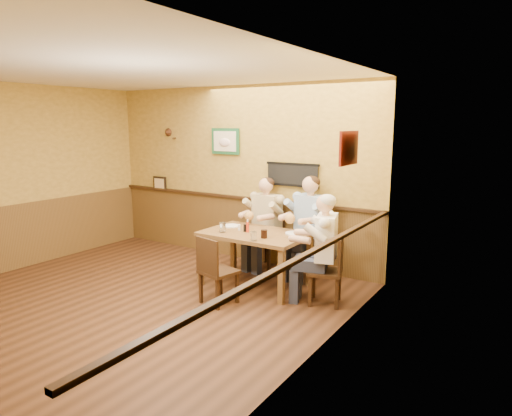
{
  "coord_description": "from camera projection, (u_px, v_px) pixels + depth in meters",
  "views": [
    {
      "loc": [
        4.25,
        -3.56,
        2.21
      ],
      "look_at": [
        1.04,
        1.45,
        1.1
      ],
      "focal_mm": 32.0,
      "sensor_mm": 36.0,
      "label": 1
    }
  ],
  "objects": [
    {
      "name": "room",
      "position": [
        133.0,
        168.0,
        5.36
      ],
      "size": [
        5.02,
        5.03,
        2.81
      ],
      "color": "#351E10",
      "rests_on": "ground"
    },
    {
      "name": "dining_table",
      "position": [
        255.0,
        239.0,
        6.2
      ],
      "size": [
        1.4,
        0.9,
        0.75
      ],
      "color": "brown",
      "rests_on": "ground"
    },
    {
      "name": "chair_back_left",
      "position": [
        267.0,
        239.0,
        7.05
      ],
      "size": [
        0.45,
        0.45,
        0.88
      ],
      "primitive_type": null,
      "rotation": [
        0.0,
        0.0,
        -0.11
      ],
      "color": "#382312",
      "rests_on": "ground"
    },
    {
      "name": "chair_back_right",
      "position": [
        310.0,
        246.0,
        6.6
      ],
      "size": [
        0.52,
        0.52,
        0.93
      ],
      "primitive_type": null,
      "rotation": [
        0.0,
        0.0,
        -0.24
      ],
      "color": "#382312",
      "rests_on": "ground"
    },
    {
      "name": "chair_right_end",
      "position": [
        325.0,
        270.0,
        5.61
      ],
      "size": [
        0.5,
        0.5,
        0.86
      ],
      "primitive_type": null,
      "rotation": [
        0.0,
        0.0,
        -1.28
      ],
      "color": "#382312",
      "rests_on": "ground"
    },
    {
      "name": "chair_near_side",
      "position": [
        219.0,
        270.0,
        5.62
      ],
      "size": [
        0.47,
        0.47,
        0.86
      ],
      "primitive_type": null,
      "rotation": [
        0.0,
        0.0,
        2.92
      ],
      "color": "#382312",
      "rests_on": "ground"
    },
    {
      "name": "diner_tan_shirt",
      "position": [
        267.0,
        227.0,
        7.01
      ],
      "size": [
        0.64,
        0.64,
        1.26
      ],
      "primitive_type": null,
      "rotation": [
        0.0,
        0.0,
        -0.11
      ],
      "color": "beige",
      "rests_on": "ground"
    },
    {
      "name": "diner_blue_polo",
      "position": [
        311.0,
        232.0,
        6.56
      ],
      "size": [
        0.74,
        0.74,
        1.33
      ],
      "primitive_type": null,
      "rotation": [
        0.0,
        0.0,
        -0.24
      ],
      "color": "#8FAED6",
      "rests_on": "ground"
    },
    {
      "name": "diner_white_elder",
      "position": [
        326.0,
        255.0,
        5.57
      ],
      "size": [
        0.71,
        0.71,
        1.23
      ],
      "primitive_type": null,
      "rotation": [
        0.0,
        0.0,
        -1.28
      ],
      "color": "white",
      "rests_on": "ground"
    },
    {
      "name": "water_glass_left",
      "position": [
        223.0,
        227.0,
        6.19
      ],
      "size": [
        0.1,
        0.1,
        0.13
      ],
      "primitive_type": "cylinder",
      "rotation": [
        0.0,
        0.0,
        -0.15
      ],
      "color": "silver",
      "rests_on": "dining_table"
    },
    {
      "name": "water_glass_mid",
      "position": [
        254.0,
        236.0,
        5.74
      ],
      "size": [
        0.09,
        0.09,
        0.12
      ],
      "primitive_type": "cylinder",
      "rotation": [
        0.0,
        0.0,
        -0.22
      ],
      "color": "white",
      "rests_on": "dining_table"
    },
    {
      "name": "cola_tumbler",
      "position": [
        264.0,
        234.0,
        5.88
      ],
      "size": [
        0.1,
        0.1,
        0.11
      ],
      "primitive_type": "cylinder",
      "rotation": [
        0.0,
        0.0,
        -0.25
      ],
      "color": "black",
      "rests_on": "dining_table"
    },
    {
      "name": "hot_sauce_bottle",
      "position": [
        248.0,
        226.0,
        6.18
      ],
      "size": [
        0.05,
        0.05,
        0.16
      ],
      "primitive_type": "cylinder",
      "rotation": [
        0.0,
        0.0,
        0.22
      ],
      "color": "red",
      "rests_on": "dining_table"
    },
    {
      "name": "salt_shaker",
      "position": [
        239.0,
        227.0,
        6.3
      ],
      "size": [
        0.04,
        0.04,
        0.08
      ],
      "primitive_type": "cylinder",
      "rotation": [
        0.0,
        0.0,
        -0.29
      ],
      "color": "white",
      "rests_on": "dining_table"
    },
    {
      "name": "pepper_shaker",
      "position": [
        245.0,
        228.0,
        6.22
      ],
      "size": [
        0.05,
        0.05,
        0.1
      ],
      "primitive_type": "cylinder",
      "rotation": [
        0.0,
        0.0,
        -0.18
      ],
      "color": "black",
      "rests_on": "dining_table"
    },
    {
      "name": "plate_far_left",
      "position": [
        231.0,
        226.0,
        6.54
      ],
      "size": [
        0.29,
        0.29,
        0.02
      ],
      "primitive_type": "cylinder",
      "rotation": [
        0.0,
        0.0,
        0.26
      ],
      "color": "white",
      "rests_on": "dining_table"
    },
    {
      "name": "plate_far_right",
      "position": [
        295.0,
        233.0,
        6.09
      ],
      "size": [
        0.3,
        0.3,
        0.02
      ],
      "primitive_type": "cylinder",
      "rotation": [
        0.0,
        0.0,
        0.14
      ],
      "color": "white",
      "rests_on": "dining_table"
    }
  ]
}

